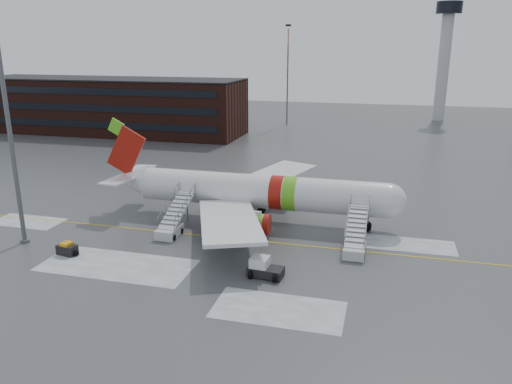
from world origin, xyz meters
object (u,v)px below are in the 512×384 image
(baggage_tractor, at_px, (67,249))
(light_mast_near, at_px, (5,96))
(airstair_aft, at_px, (172,225))
(pushback_tug, at_px, (264,268))
(airstair_fwd, at_px, (355,242))
(airliner, at_px, (252,191))

(baggage_tractor, relative_size, light_mast_near, 0.09)
(airstair_aft, distance_m, pushback_tug, 13.89)
(pushback_tug, relative_size, baggage_tractor, 1.28)
(airstair_aft, bearing_deg, pushback_tug, -31.62)
(pushback_tug, distance_m, baggage_tractor, 19.39)
(airstair_aft, height_order, baggage_tractor, airstair_aft)
(light_mast_near, bearing_deg, airstair_fwd, 10.29)
(baggage_tractor, bearing_deg, pushback_tug, 0.86)
(airstair_fwd, bearing_deg, baggage_tractor, -164.15)
(baggage_tractor, xyz_separation_m, light_mast_near, (-6.12, 1.62, 14.27))
(airliner, xyz_separation_m, baggage_tractor, (-14.61, -14.11, -2.89))
(airliner, height_order, airstair_aft, airliner)
(airstair_aft, distance_m, light_mast_near, 20.27)
(baggage_tractor, bearing_deg, light_mast_near, 165.16)
(airstair_aft, height_order, light_mast_near, light_mast_near)
(airliner, relative_size, airstair_aft, 4.55)
(airliner, xyz_separation_m, airstair_fwd, (12.08, -6.54, -2.35))
(baggage_tractor, bearing_deg, airliner, 44.00)
(pushback_tug, bearing_deg, light_mast_near, 177.02)
(airliner, bearing_deg, airstair_fwd, -28.42)
(baggage_tractor, bearing_deg, airstair_aft, 45.08)
(pushback_tug, bearing_deg, baggage_tractor, -179.14)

